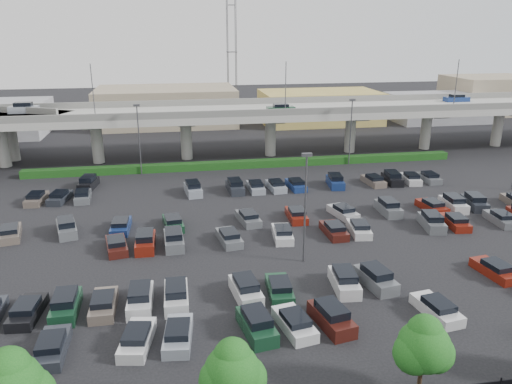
% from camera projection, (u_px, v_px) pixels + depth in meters
% --- Properties ---
extents(ground, '(280.00, 280.00, 0.00)m').
position_uv_depth(ground, '(284.00, 229.00, 53.69)').
color(ground, black).
extents(overpass, '(150.00, 13.00, 15.80)m').
position_uv_depth(overpass, '(239.00, 115.00, 81.39)').
color(overpass, '#9A9B93').
rests_on(overpass, ground).
extents(hedge, '(66.00, 1.60, 1.10)m').
position_uv_depth(hedge, '(248.00, 164.00, 76.89)').
color(hedge, '#143A10').
rests_on(hedge, ground).
extents(tree_row, '(65.07, 3.66, 5.94)m').
position_uv_depth(tree_row, '(404.00, 349.00, 27.89)').
color(tree_row, '#332316').
rests_on(tree_row, ground).
extents(parked_cars, '(62.91, 41.66, 1.67)m').
position_uv_depth(parked_cars, '(291.00, 238.00, 49.75)').
color(parked_cars, '#675A50').
rests_on(parked_cars, ground).
extents(light_poles, '(66.90, 48.38, 10.30)m').
position_uv_depth(light_poles, '(243.00, 170.00, 52.92)').
color(light_poles, '#46464A').
rests_on(light_poles, ground).
extents(distant_buildings, '(138.00, 24.00, 9.00)m').
position_uv_depth(distant_buildings, '(276.00, 106.00, 112.34)').
color(distant_buildings, gray).
rests_on(distant_buildings, ground).
extents(comm_tower, '(2.40, 2.40, 30.00)m').
position_uv_depth(comm_tower, '(232.00, 49.00, 118.63)').
color(comm_tower, '#46464A').
rests_on(comm_tower, ground).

